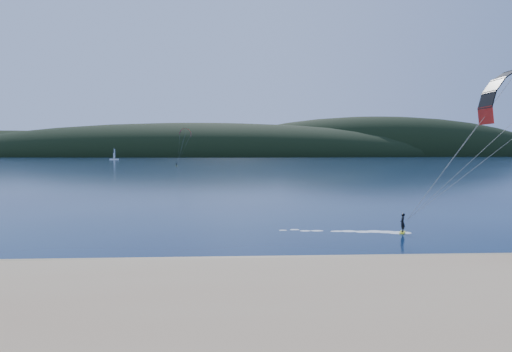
# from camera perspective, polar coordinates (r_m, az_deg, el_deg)

# --- Properties ---
(ground) EXTENTS (1800.00, 1800.00, 0.00)m
(ground) POSITION_cam_1_polar(r_m,az_deg,el_deg) (23.49, -3.18, -13.59)
(ground) COLOR #071636
(ground) RESTS_ON ground
(wet_sand) EXTENTS (220.00, 2.50, 0.10)m
(wet_sand) POSITION_cam_1_polar(r_m,az_deg,el_deg) (27.82, -3.17, -10.85)
(wet_sand) COLOR #9A8259
(wet_sand) RESTS_ON ground
(headland) EXTENTS (1200.00, 310.00, 140.00)m
(headland) POSITION_cam_1_polar(r_m,az_deg,el_deg) (767.83, -3.04, 2.50)
(headland) COLOR black
(headland) RESTS_ON ground
(kitesurfer_far) EXTENTS (8.72, 7.93, 17.52)m
(kitesurfer_far) POSITION_cam_1_polar(r_m,az_deg,el_deg) (221.30, -9.01, 5.17)
(kitesurfer_far) COLOR yellow
(kitesurfer_far) RESTS_ON ground
(sailboat) EXTENTS (8.27, 5.25, 11.64)m
(sailboat) POSITION_cam_1_polar(r_m,az_deg,el_deg) (431.49, -17.60, 2.08)
(sailboat) COLOR white
(sailboat) RESTS_ON ground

